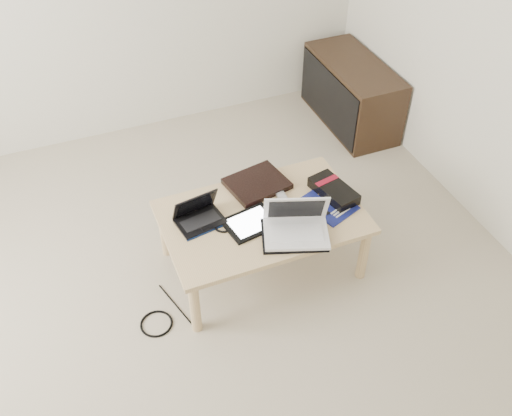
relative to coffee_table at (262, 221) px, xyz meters
name	(u,v)px	position (x,y,z in m)	size (l,w,h in m)	color
ground	(187,331)	(-0.56, -0.30, -0.35)	(4.00, 4.00, 0.00)	beige
room_shell	(146,40)	(-0.56, -0.30, 1.32)	(4.20, 4.20, 2.70)	silver
coffee_table	(262,221)	(0.00, 0.00, 0.00)	(1.10, 0.70, 0.40)	tan
media_cabinet	(351,93)	(1.21, 1.15, -0.10)	(0.41, 0.90, 0.50)	#342415
book	(257,184)	(0.07, 0.24, 0.06)	(0.38, 0.33, 0.03)	black
netbook	(199,216)	(-0.34, 0.09, 0.09)	(0.28, 0.22, 0.17)	black
tablet	(251,223)	(-0.08, -0.04, 0.06)	(0.31, 0.26, 0.02)	black
remote	(283,199)	(0.16, 0.07, 0.06)	(0.06, 0.23, 0.02)	#AEADB2
neoprene_sleeve	(294,235)	(0.09, -0.22, 0.06)	(0.34, 0.25, 0.02)	black
white_laptop	(296,225)	(0.11, -0.20, 0.12)	(0.40, 0.34, 0.23)	white
motherboard	(328,204)	(0.38, -0.06, 0.05)	(0.32, 0.35, 0.01)	#0B1249
gpu_box	(334,191)	(0.44, 0.00, 0.08)	(0.21, 0.32, 0.07)	black
cable_coil	(224,226)	(-0.23, -0.01, 0.05)	(0.10, 0.10, 0.01)	black
floor_cable_coil	(156,324)	(-0.70, -0.19, -0.35)	(0.18, 0.18, 0.01)	black
floor_cable_trail	(176,305)	(-0.56, -0.11, -0.35)	(0.01, 0.01, 0.36)	black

